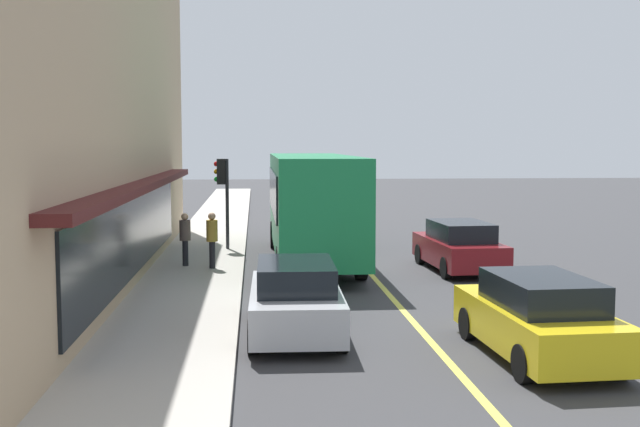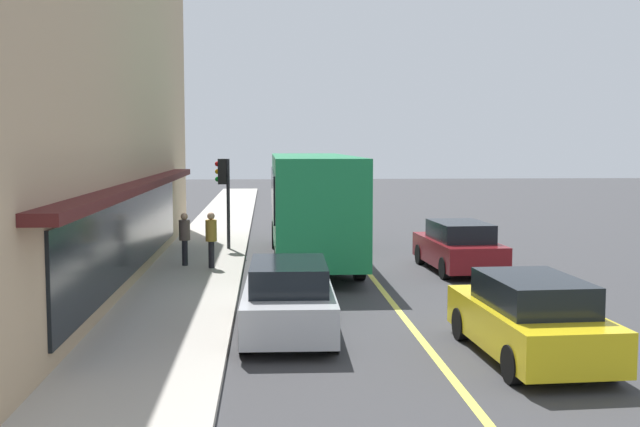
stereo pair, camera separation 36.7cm
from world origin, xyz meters
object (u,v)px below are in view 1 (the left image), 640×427
car_yellow (538,318)px  car_silver (295,299)px  traffic_light (223,182)px  pedestrian_by_curb (185,234)px  bus (312,202)px  pedestrian_near_storefront (212,235)px  car_maroon (459,247)px

car_yellow → car_silver: bearing=64.3°
car_silver → traffic_light: bearing=9.2°
traffic_light → pedestrian_by_curb: (-3.79, 1.00, -1.42)m
car_yellow → bus: bearing=15.4°
pedestrian_by_curb → traffic_light: bearing=-14.8°
bus → pedestrian_near_storefront: size_ratio=6.61×
car_maroon → car_silver: bearing=144.4°
car_yellow → pedestrian_near_storefront: bearing=33.1°
bus → car_silver: (-9.73, 1.05, -1.24)m
traffic_light → pedestrian_near_storefront: (-4.33, 0.15, -1.37)m
car_maroon → pedestrian_near_storefront: (0.17, 7.51, 0.42)m
pedestrian_near_storefront → bus: bearing=-57.6°
bus → car_maroon: size_ratio=2.54×
car_silver → car_yellow: size_ratio=0.99×
car_silver → bus: bearing=-6.2°
bus → car_yellow: bearing=-164.6°
traffic_light → pedestrian_near_storefront: 4.54m
pedestrian_near_storefront → car_silver: bearing=-164.8°
car_maroon → car_yellow: (-9.63, 1.12, 0.00)m
pedestrian_by_curb → pedestrian_near_storefront: pedestrian_near_storefront is taller
traffic_light → car_silver: bearing=-170.8°
pedestrian_by_curb → car_maroon: bearing=-94.9°
bus → car_maroon: 5.03m
car_silver → car_maroon: bearing=-35.6°
traffic_light → bus: bearing=-127.9°
car_silver → pedestrian_by_curb: size_ratio=2.67×
car_silver → pedestrian_by_curb: (8.28, 2.95, 0.38)m
car_maroon → pedestrian_near_storefront: bearing=88.7°
bus → pedestrian_by_curb: 4.34m
bus → pedestrian_by_curb: size_ratio=6.87×
traffic_light → car_silver: traffic_light is taller
traffic_light → pedestrian_by_curb: traffic_light is taller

